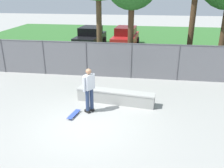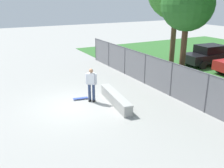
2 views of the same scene
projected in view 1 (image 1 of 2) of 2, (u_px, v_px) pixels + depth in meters
The scene contains 8 objects.
ground_plane at pixel (87, 124), 8.97m from camera, with size 80.00×80.00×0.00m, color #9E9E99.
grass_strip at pixel (125, 41), 23.27m from camera, with size 29.40×20.00×0.02m, color #336B2D.
concrete_ledge at pixel (115, 97), 10.53m from camera, with size 3.42×0.93×0.58m.
skateboarder at pixel (89, 89), 9.52m from camera, with size 0.42×0.51×1.82m.
skateboard at pixel (74, 114), 9.53m from camera, with size 0.35×0.82×0.09m.
chainlink_fence at pixel (109, 59), 13.39m from camera, with size 17.47×0.07×1.96m.
car_black at pixel (90, 37), 20.61m from camera, with size 2.24×4.31×1.66m.
car_red at pixel (125, 37), 20.55m from camera, with size 2.24×4.31×1.66m.
Camera 1 is at (2.02, -7.61, 4.64)m, focal length 39.24 mm.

